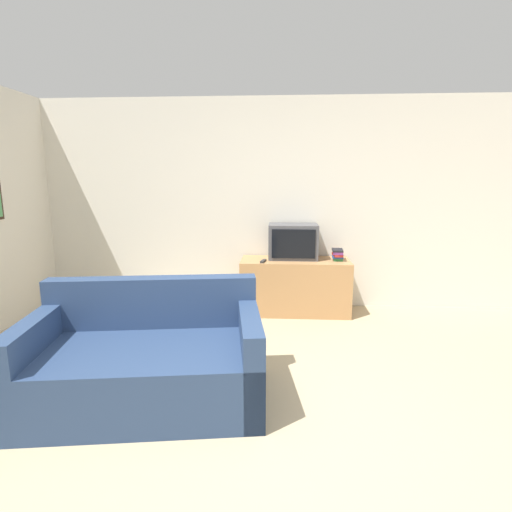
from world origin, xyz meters
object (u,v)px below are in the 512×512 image
television (293,241)px  remote_on_stand (264,261)px  couch (148,363)px  tv_stand (295,286)px  book_stack (338,254)px

television → remote_on_stand: television is taller
television → couch: size_ratio=0.33×
tv_stand → remote_on_stand: bearing=-157.0°
couch → tv_stand: bearing=52.7°
television → book_stack: 0.56m
couch → book_stack: (1.66, 2.06, 0.44)m
tv_stand → couch: (-1.16, -2.07, -0.04)m
tv_stand → television: 0.55m
tv_stand → couch: couch is taller
couch → television: bearing=54.3°
book_stack → tv_stand: bearing=179.4°
couch → remote_on_stand: 2.09m
book_stack → remote_on_stand: (-0.89, -0.16, -0.06)m
television → couch: 2.49m
tv_stand → couch: size_ratio=0.74×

